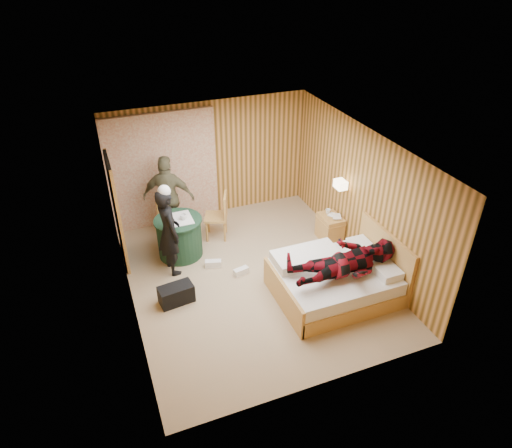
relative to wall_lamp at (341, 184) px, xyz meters
name	(u,v)px	position (x,y,z in m)	size (l,w,h in m)	color
floor	(253,277)	(-1.92, -0.45, -1.30)	(4.20, 5.00, 0.01)	tan
ceiling	(252,147)	(-1.92, -0.45, 1.20)	(4.20, 5.00, 0.01)	silver
wall_back	(210,160)	(-1.92, 2.05, -0.05)	(4.20, 0.02, 2.50)	tan
wall_left	(123,244)	(-4.02, -0.45, -0.05)	(0.02, 5.00, 2.50)	tan
wall_right	(362,196)	(0.18, -0.45, -0.05)	(0.02, 5.00, 2.50)	tan
curtain	(163,171)	(-2.92, 1.98, -0.10)	(2.20, 0.08, 2.40)	silver
doorway	(117,212)	(-3.98, 0.95, -0.28)	(0.06, 0.90, 2.05)	black
wall_lamp	(341,184)	(0.00, 0.00, 0.00)	(0.26, 0.24, 0.16)	gold
bed	(335,280)	(-0.80, -1.36, -1.00)	(1.96, 1.50, 1.03)	tan
nightstand	(330,227)	(-0.04, 0.15, -1.03)	(0.40, 0.55, 0.53)	tan
round_table	(180,237)	(-2.95, 0.72, -0.90)	(0.89, 0.89, 0.79)	#214730
chair_far	(169,213)	(-2.98, 1.42, -0.76)	(0.55, 0.55, 0.93)	tan
chair_near	(220,213)	(-2.05, 1.02, -0.74)	(0.56, 0.56, 0.97)	tan
duffel_bag	(176,294)	(-3.34, -0.59, -1.14)	(0.56, 0.30, 0.32)	black
sneaker_left	(213,264)	(-2.49, 0.11, -1.23)	(0.30, 0.12, 0.13)	white
sneaker_right	(241,271)	(-2.09, -0.29, -1.24)	(0.28, 0.11, 0.12)	white
woman_standing	(169,232)	(-3.20, 0.29, -0.47)	(0.60, 0.40, 1.65)	black
man_at_table	(169,197)	(-2.95, 1.47, -0.44)	(1.01, 0.42, 1.72)	#676345
man_on_bed	(347,255)	(-0.77, -1.58, -0.35)	(1.77, 0.67, 0.86)	maroon
book_lower	(332,217)	(-0.04, 0.10, -0.76)	(0.17, 0.22, 0.02)	white
book_upper	(332,216)	(-0.04, 0.10, -0.74)	(0.16, 0.22, 0.02)	white
cup_nightstand	(328,211)	(-0.04, 0.28, -0.73)	(0.10, 0.10, 0.09)	white
cup_table	(183,217)	(-2.85, 0.67, -0.46)	(0.12, 0.12, 0.10)	white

